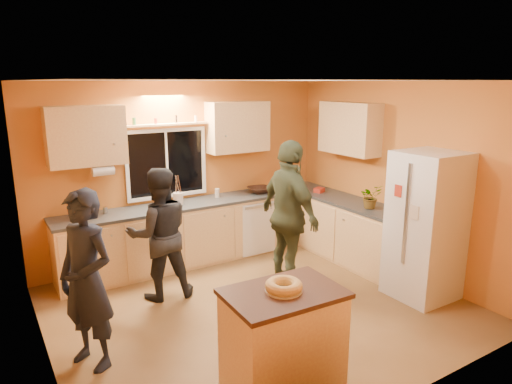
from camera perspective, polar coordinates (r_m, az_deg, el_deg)
ground at (r=5.55m, az=0.23°, el=-14.16°), size 4.50×4.50×0.00m
room_shell at (r=5.41m, az=-1.00°, el=3.30°), size 4.54×4.04×2.61m
back_counter at (r=6.77m, az=-7.39°, el=-4.90°), size 4.23×0.62×0.90m
right_counter at (r=6.86m, az=11.91°, el=-4.82°), size 0.62×1.84×0.90m
refrigerator at (r=5.87m, az=20.49°, el=-3.98°), size 0.72×0.70×1.80m
island at (r=4.03m, az=3.38°, el=-18.12°), size 0.99×0.69×0.93m
bundt_pastry at (r=3.79m, az=3.49°, el=-11.64°), size 0.31×0.31×0.09m
person_left at (r=4.46m, az=-20.41°, el=-10.31°), size 0.65×0.73×1.69m
person_center at (r=5.62m, az=-11.98°, el=-5.16°), size 0.88×0.74×1.62m
person_right at (r=5.74m, az=4.21°, el=-2.97°), size 0.51×1.13×1.90m
mixing_bowl at (r=7.12m, az=0.43°, el=0.27°), size 0.41×0.41×0.09m
utensil_crock at (r=6.52m, az=-9.70°, el=-0.81°), size 0.14×0.14×0.17m
potted_plant at (r=6.41m, az=14.13°, el=-0.56°), size 0.33×0.29×0.33m
red_box at (r=7.21m, az=7.91°, el=0.24°), size 0.19×0.17×0.07m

